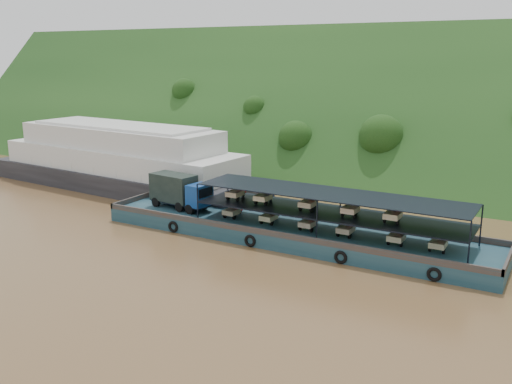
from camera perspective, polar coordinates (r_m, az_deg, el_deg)
The scene contains 4 objects.
ground at distance 50.16m, azimuth 0.29°, elevation -4.52°, with size 160.00×160.00×0.00m, color brown.
hillside at distance 82.48m, azimuth 12.68°, elevation 2.37°, with size 140.00×28.00×28.00m, color #173914.
cargo_barge at distance 49.70m, azimuth 2.61°, elevation -3.38°, with size 35.00×7.18×4.54m.
passenger_ferry at distance 70.04m, azimuth -13.38°, elevation 3.11°, with size 38.15×11.99×7.61m.
Camera 1 is at (23.39, -41.53, 15.62)m, focal length 40.00 mm.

